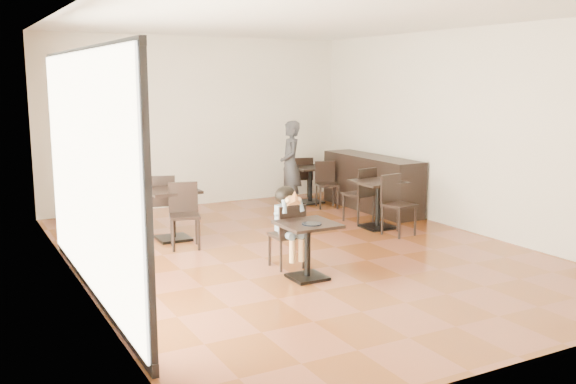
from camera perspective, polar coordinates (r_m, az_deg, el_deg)
floor at (r=9.08m, az=1.11°, el=-5.37°), size 6.00×8.00×0.01m
ceiling at (r=8.79m, az=1.18°, el=15.17°), size 6.00×8.00×0.01m
wall_back at (r=12.42m, az=-8.03°, el=6.20°), size 6.00×0.01×3.20m
wall_front at (r=5.69m, az=21.40°, el=1.08°), size 6.00×0.01×3.20m
wall_left at (r=7.77m, az=-18.51°, el=3.50°), size 0.01×8.00×3.20m
wall_right at (r=10.59m, az=15.48°, el=5.28°), size 0.01×8.00×3.20m
storefront_window at (r=7.32m, az=-17.51°, el=1.59°), size 0.04×4.50×2.60m
child_table at (r=7.84m, az=1.75°, el=-5.25°), size 0.66×0.66×0.70m
child_chair at (r=8.28m, az=-0.16°, el=-3.89°), size 0.38×0.38×0.84m
child at (r=8.26m, az=-0.17°, el=-3.16°), size 0.38×0.53×1.06m
plate at (r=7.66m, az=2.13°, el=-2.85°), size 0.24×0.24×0.01m
pizza_slice at (r=8.01m, az=0.48°, el=-0.73°), size 0.25×0.19×0.06m
adult_patron at (r=11.95m, az=0.23°, el=2.41°), size 0.56×0.69×1.65m
cafe_table_mid at (r=10.55m, az=8.00°, el=-1.11°), size 0.85×0.85×0.78m
cafe_table_left at (r=9.84m, az=-10.22°, el=-1.99°), size 0.90×0.90×0.78m
cafe_table_back at (r=12.57m, az=1.99°, el=0.65°), size 0.86×0.86×0.72m
chair_mid_a at (r=10.97m, az=6.31°, el=-0.22°), size 0.49×0.49×0.94m
chair_mid_b at (r=10.10m, az=9.85°, el=-1.20°), size 0.49×0.49×0.94m
chair_left_a at (r=10.34m, az=-11.19°, el=-0.99°), size 0.51×0.51×0.94m
chair_left_b at (r=9.32m, az=-9.17°, el=-2.15°), size 0.51×0.51×0.94m
chair_back_a at (r=12.94m, az=1.23°, el=1.25°), size 0.49×0.49×0.86m
chair_back_b at (r=12.12m, az=3.49°, el=0.63°), size 0.49×0.49×0.86m
service_counter at (r=12.03m, az=7.44°, el=0.81°), size 0.60×2.40×1.00m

